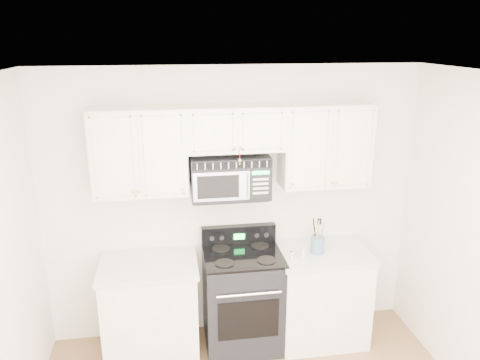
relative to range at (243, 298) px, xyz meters
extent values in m
cube|color=white|center=(-0.05, -1.45, 2.12)|extent=(3.50, 3.50, 0.01)
cube|color=silver|center=(-0.05, 0.30, 0.82)|extent=(3.50, 0.01, 2.60)
cube|color=white|center=(-0.85, -0.02, -0.04)|extent=(0.82, 0.63, 0.88)
cube|color=silver|center=(-0.85, -0.02, 0.42)|extent=(0.86, 0.65, 0.04)
cube|color=black|center=(-0.85, 0.02, -0.43)|extent=(0.82, 0.55, 0.10)
cube|color=white|center=(0.75, -0.02, -0.04)|extent=(0.82, 0.63, 0.88)
cube|color=silver|center=(0.75, -0.02, 0.42)|extent=(0.86, 0.65, 0.04)
cube|color=black|center=(0.75, 0.02, -0.43)|extent=(0.82, 0.55, 0.10)
cube|color=black|center=(0.00, 0.00, -0.02)|extent=(0.71, 0.61, 0.92)
cube|color=black|center=(0.00, -0.31, -0.03)|extent=(0.54, 0.01, 0.37)
cylinder|color=silver|center=(0.00, -0.34, 0.24)|extent=(0.56, 0.02, 0.02)
cube|color=black|center=(0.00, 0.00, 0.44)|extent=(0.71, 0.61, 0.02)
cube|color=black|center=(0.00, 0.26, 0.53)|extent=(0.71, 0.08, 0.19)
cube|color=#0EF849|center=(0.00, 0.21, 0.53)|extent=(0.10, 0.00, 0.06)
cube|color=white|center=(-0.87, 0.13, 1.41)|extent=(0.80, 0.33, 0.75)
cube|color=white|center=(0.77, 0.13, 1.41)|extent=(0.80, 0.33, 0.75)
cube|color=white|center=(-0.05, 0.13, 1.59)|extent=(0.84, 0.33, 0.39)
sphere|color=#DEAB51|center=(-0.89, -0.05, 1.12)|extent=(0.03, 0.03, 0.03)
sphere|color=#DEAB51|center=(-0.53, -0.05, 1.12)|extent=(0.03, 0.03, 0.03)
sphere|color=#DEAB51|center=(0.43, -0.05, 1.12)|extent=(0.03, 0.03, 0.03)
sphere|color=#DEAB51|center=(0.79, -0.05, 1.12)|extent=(0.03, 0.03, 0.03)
sphere|color=#DEAB51|center=(-0.08, -0.05, 1.46)|extent=(0.03, 0.03, 0.03)
sphere|color=#DEAB51|center=(-0.02, -0.05, 1.46)|extent=(0.03, 0.03, 0.03)
cylinder|color=#B00414|center=(-0.04, -0.05, 1.41)|extent=(0.01, 0.00, 0.10)
sphere|color=#DEAB51|center=(-0.04, -0.05, 1.35)|extent=(0.03, 0.03, 0.03)
cube|color=black|center=(-0.10, 0.13, 1.16)|extent=(0.70, 0.35, 0.38)
cube|color=silver|center=(-0.10, -0.04, 1.31)|extent=(0.68, 0.01, 0.07)
cube|color=#A0A1AE|center=(-0.19, -0.05, 1.13)|extent=(0.49, 0.01, 0.26)
cube|color=black|center=(-0.22, -0.06, 1.13)|extent=(0.36, 0.01, 0.20)
cube|color=black|center=(0.14, -0.05, 1.13)|extent=(0.19, 0.01, 0.26)
cube|color=#0EF849|center=(0.14, -0.06, 1.24)|extent=(0.15, 0.00, 0.03)
cylinder|color=silver|center=(0.04, -0.09, 1.13)|extent=(0.02, 0.02, 0.22)
cylinder|color=slate|center=(0.69, -0.04, 0.52)|extent=(0.13, 0.13, 0.16)
cylinder|color=#AE774A|center=(0.72, -0.04, 0.59)|extent=(0.01, 0.01, 0.28)
cylinder|color=black|center=(0.67, -0.01, 0.60)|extent=(0.01, 0.01, 0.30)
cylinder|color=#AE774A|center=(0.67, -0.07, 0.62)|extent=(0.01, 0.01, 0.32)
cylinder|color=silver|center=(0.42, -0.14, 0.47)|extent=(0.04, 0.04, 0.08)
cylinder|color=silver|center=(0.42, -0.14, 0.52)|extent=(0.04, 0.04, 0.01)
cylinder|color=silver|center=(0.54, -0.10, 0.47)|extent=(0.04, 0.04, 0.08)
cylinder|color=silver|center=(0.54, -0.10, 0.52)|extent=(0.04, 0.04, 0.01)
camera|label=1|loc=(-0.62, -3.81, 2.36)|focal=35.00mm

